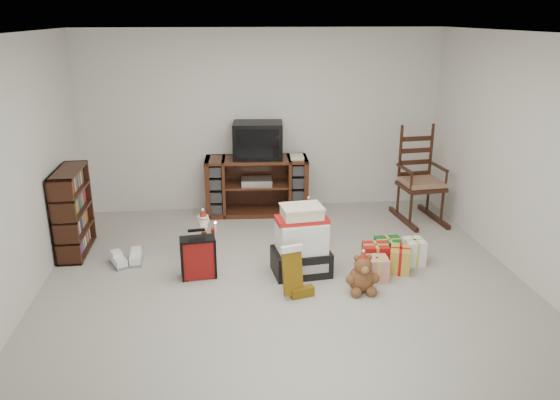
# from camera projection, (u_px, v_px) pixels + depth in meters

# --- Properties ---
(room) EXTENTS (5.01, 5.01, 2.51)m
(room) POSITION_uv_depth(u_px,v_px,m) (286.00, 169.00, 5.23)
(room) COLOR #ACA89E
(room) RESTS_ON ground
(tv_stand) EXTENTS (1.42, 0.58, 0.80)m
(tv_stand) POSITION_uv_depth(u_px,v_px,m) (257.00, 186.00, 7.58)
(tv_stand) COLOR #4D2316
(tv_stand) RESTS_ON floor
(bookshelf) EXTENTS (0.27, 0.82, 1.00)m
(bookshelf) POSITION_uv_depth(u_px,v_px,m) (73.00, 213.00, 6.30)
(bookshelf) COLOR black
(bookshelf) RESTS_ON floor
(rocking_chair) EXTENTS (0.61, 0.92, 1.32)m
(rocking_chair) POSITION_uv_depth(u_px,v_px,m) (419.00, 187.00, 7.36)
(rocking_chair) COLOR black
(rocking_chair) RESTS_ON floor
(gift_pile) EXTENTS (0.64, 0.49, 0.75)m
(gift_pile) POSITION_uv_depth(u_px,v_px,m) (301.00, 245.00, 5.81)
(gift_pile) COLOR black
(gift_pile) RESTS_ON floor
(red_suitcase) EXTENTS (0.36, 0.22, 0.52)m
(red_suitcase) POSITION_uv_depth(u_px,v_px,m) (198.00, 258.00, 5.75)
(red_suitcase) COLOR maroon
(red_suitcase) RESTS_ON floor
(stocking) EXTENTS (0.28, 0.17, 0.55)m
(stocking) POSITION_uv_depth(u_px,v_px,m) (292.00, 272.00, 5.33)
(stocking) COLOR #0E700C
(stocking) RESTS_ON floor
(teddy_bear) EXTENTS (0.27, 0.24, 0.40)m
(teddy_bear) POSITION_uv_depth(u_px,v_px,m) (362.00, 276.00, 5.47)
(teddy_bear) COLOR brown
(teddy_bear) RESTS_ON floor
(santa_figurine) EXTENTS (0.30, 0.28, 0.61)m
(santa_figurine) POSITION_uv_depth(u_px,v_px,m) (308.00, 227.00, 6.55)
(santa_figurine) COLOR maroon
(santa_figurine) RESTS_ON floor
(mrs_claus_figurine) EXTENTS (0.28, 0.26, 0.57)m
(mrs_claus_figurine) POSITION_uv_depth(u_px,v_px,m) (204.00, 238.00, 6.27)
(mrs_claus_figurine) COLOR maroon
(mrs_claus_figurine) RESTS_ON floor
(sneaker_pair) EXTENTS (0.38, 0.32, 0.11)m
(sneaker_pair) POSITION_uv_depth(u_px,v_px,m) (127.00, 260.00, 6.11)
(sneaker_pair) COLOR white
(sneaker_pair) RESTS_ON floor
(gift_cluster) EXTENTS (0.74, 0.84, 0.25)m
(gift_cluster) POSITION_uv_depth(u_px,v_px,m) (392.00, 256.00, 6.02)
(gift_cluster) COLOR red
(gift_cluster) RESTS_ON floor
(crt_television) EXTENTS (0.71, 0.54, 0.49)m
(crt_television) POSITION_uv_depth(u_px,v_px,m) (258.00, 140.00, 7.39)
(crt_television) COLOR black
(crt_television) RESTS_ON tv_stand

